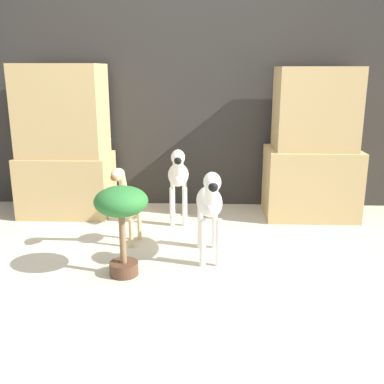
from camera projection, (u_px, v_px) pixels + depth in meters
ground_plane at (176, 288)px, 2.52m from camera, size 14.00×14.00×0.00m
wall_back at (189, 80)px, 3.86m from camera, size 6.40×0.08×2.20m
rock_pillar_left at (65, 144)px, 3.70m from camera, size 0.74×0.50×1.23m
rock_pillar_right at (313, 150)px, 3.63m from camera, size 0.74×0.50×1.21m
zebra_right at (210, 202)px, 2.81m from camera, size 0.19×0.56×0.62m
zebra_left at (178, 175)px, 3.53m from camera, size 0.19×0.56×0.62m
giraffe_figurine at (127, 203)px, 3.06m from camera, size 0.17×0.36×0.58m
potted_palm_front at (121, 211)px, 2.58m from camera, size 0.31×0.31×0.54m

